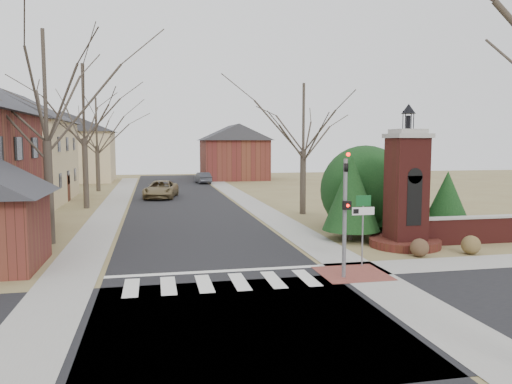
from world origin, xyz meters
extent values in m
plane|color=brown|center=(0.00, 0.00, 0.00)|extent=(120.00, 120.00, 0.00)
cube|color=black|center=(0.00, 22.00, 0.01)|extent=(8.00, 70.00, 0.01)
cube|color=black|center=(0.00, -3.00, 0.01)|extent=(120.00, 8.00, 0.01)
cube|color=silver|center=(0.00, 0.80, 0.01)|extent=(8.00, 2.20, 0.02)
cube|color=silver|center=(0.00, 2.30, 0.01)|extent=(8.00, 0.35, 0.02)
cube|color=gray|center=(5.20, 22.00, 0.01)|extent=(2.00, 60.00, 0.02)
cube|color=gray|center=(-5.20, 22.00, 0.01)|extent=(2.00, 60.00, 0.02)
cube|color=brown|center=(4.80, 1.00, 0.01)|extent=(2.40, 2.40, 0.02)
cylinder|color=slate|center=(4.30, 0.60, 2.10)|extent=(0.14, 0.14, 4.20)
imported|color=black|center=(4.30, 0.60, 4.05)|extent=(0.15, 0.18, 0.90)
sphere|color=#FF0C05|center=(4.30, 0.38, 4.35)|extent=(0.14, 0.14, 0.14)
cube|color=black|center=(4.30, 0.42, 2.60)|extent=(0.28, 0.16, 0.30)
sphere|color=#FF0C05|center=(4.30, 0.33, 2.60)|extent=(0.11, 0.11, 0.11)
cylinder|color=slate|center=(5.60, 2.00, 1.30)|extent=(0.06, 0.06, 2.60)
cube|color=silver|center=(5.60, 1.98, 2.15)|extent=(0.90, 0.03, 0.30)
cube|color=black|center=(5.30, 1.97, 2.15)|extent=(0.22, 0.02, 0.18)
cube|color=#104E20|center=(5.60, 1.98, 2.55)|extent=(0.60, 0.03, 0.40)
cylinder|color=#541C18|center=(9.00, 5.00, 0.18)|extent=(3.20, 3.20, 0.36)
cube|color=#541C18|center=(9.00, 5.00, 2.50)|extent=(1.50, 1.50, 5.00)
cube|color=black|center=(9.00, 4.28, 2.20)|extent=(0.70, 0.10, 2.20)
cube|color=gray|center=(9.00, 5.00, 5.05)|extent=(1.70, 1.70, 0.20)
cube|color=gray|center=(9.00, 5.00, 5.25)|extent=(1.30, 1.30, 0.20)
cylinder|color=black|center=(9.00, 5.00, 5.65)|extent=(0.20, 0.20, 0.60)
cone|color=black|center=(9.00, 5.00, 6.25)|extent=(0.64, 0.64, 0.45)
cube|color=#541C18|center=(13.50, 5.00, 0.60)|extent=(7.50, 0.40, 1.20)
cube|color=gray|center=(13.50, 5.00, 1.25)|extent=(7.50, 0.50, 0.10)
cube|color=#D3B78C|center=(-13.50, 27.00, 3.20)|extent=(9.00, 12.00, 6.40)
cube|color=#D3B78C|center=(-12.00, 48.00, 3.00)|extent=(10.00, 8.00, 6.00)
cube|color=#D3B78C|center=(-14.80, 46.40, 6.99)|extent=(0.75, 0.75, 3.08)
cube|color=brown|center=(8.00, 48.00, 2.50)|extent=(8.00, 8.00, 5.00)
cube|color=brown|center=(5.76, 46.40, 5.90)|extent=(0.75, 0.75, 2.80)
cylinder|color=#473D33|center=(7.20, 7.00, 0.25)|extent=(0.20, 0.20, 0.50)
cone|color=black|center=(7.20, 7.00, 2.30)|extent=(2.80, 2.80, 3.60)
cylinder|color=#473D33|center=(10.50, 8.20, 0.25)|extent=(0.20, 0.20, 0.50)
cone|color=black|center=(10.50, 8.20, 2.60)|extent=(3.40, 3.40, 4.20)
cylinder|color=#473D33|center=(12.50, 7.20, 0.25)|extent=(0.20, 0.20, 0.50)
cone|color=black|center=(12.50, 7.20, 1.90)|extent=(2.40, 2.40, 2.80)
sphere|color=black|center=(9.00, 9.50, 2.40)|extent=(4.80, 4.80, 4.80)
cylinder|color=#473D33|center=(-7.00, 9.00, 2.42)|extent=(0.40, 0.40, 4.83)
cylinder|color=#473D33|center=(-7.00, 22.00, 2.52)|extent=(0.40, 0.40, 5.04)
cylinder|color=#473D33|center=(-7.50, 35.00, 2.21)|extent=(0.40, 0.40, 4.41)
cylinder|color=#473D33|center=(7.50, 16.00, 2.10)|extent=(0.40, 0.40, 4.20)
imported|color=olive|center=(-1.60, 27.58, 0.74)|extent=(3.34, 5.68, 1.48)
imported|color=#37393F|center=(3.40, 42.12, 0.64)|extent=(1.79, 4.04, 1.29)
sphere|color=#4F3824|center=(8.60, 3.00, 0.39)|extent=(0.77, 0.77, 0.77)
sphere|color=brown|center=(11.00, 3.00, 0.40)|extent=(0.81, 0.81, 0.81)
camera|label=1|loc=(-2.22, -15.63, 4.77)|focal=35.00mm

